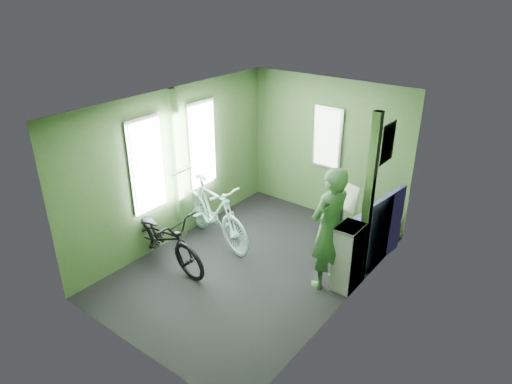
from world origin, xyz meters
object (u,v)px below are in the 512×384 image
bicycle_mint (215,241)px  passenger (329,229)px  bench_seat (368,236)px  waste_box (348,257)px  bicycle_black (165,263)px

bicycle_mint → passenger: size_ratio=1.03×
bicycle_mint → bench_seat: bearing=-47.3°
waste_box → bench_seat: size_ratio=0.89×
bicycle_mint → bench_seat: size_ratio=1.68×
passenger → waste_box: passenger is taller
bench_seat → bicycle_black: bearing=-131.2°
bicycle_black → passenger: (2.02, 0.96, 0.83)m
bicycle_mint → waste_box: waste_box is taller
bicycle_black → passenger: size_ratio=1.02×
bicycle_mint → waste_box: bearing=-70.7°
waste_box → bench_seat: (-0.11, 0.89, -0.15)m
bicycle_black → passenger: passenger is taller
bicycle_mint → passenger: bearing=-73.0°
bicycle_mint → waste_box: (2.11, 0.18, 0.45)m
waste_box → bench_seat: 0.91m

